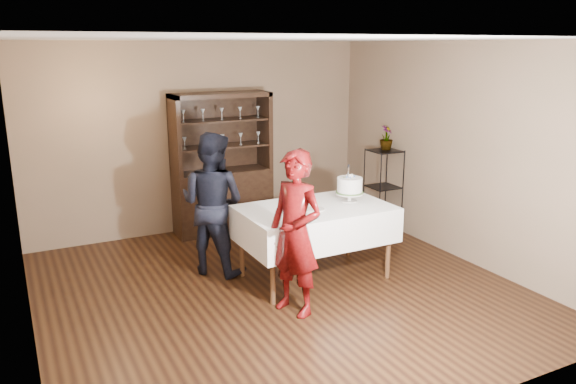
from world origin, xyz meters
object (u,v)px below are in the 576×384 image
at_px(china_hutch, 222,186).
at_px(plant_etagere, 383,187).
at_px(cake_table, 315,224).
at_px(woman, 295,233).
at_px(man, 212,203).
at_px(cake, 350,186).
at_px(potted_plant, 386,138).

xyz_separation_m(china_hutch, plant_etagere, (2.08, -1.05, -0.01)).
xyz_separation_m(china_hutch, cake_table, (0.33, -2.12, -0.01)).
bearing_deg(woman, man, 172.00).
height_order(china_hutch, cake_table, china_hutch).
bearing_deg(cake_table, man, 144.01).
relative_size(man, cake, 3.72).
relative_size(plant_etagere, cake, 2.65).
bearing_deg(cake_table, potted_plant, 31.60).
distance_m(plant_etagere, woman, 2.94).
relative_size(woman, potted_plant, 4.85).
height_order(cake_table, cake, cake).
distance_m(cake_table, cake, 0.61).
distance_m(plant_etagere, cake_table, 2.05).
bearing_deg(potted_plant, cake, -140.63).
bearing_deg(cake, cake_table, -177.42).
bearing_deg(china_hutch, cake_table, -81.17).
xyz_separation_m(man, potted_plant, (2.77, 0.39, 0.52)).
bearing_deg(cake_table, china_hutch, 98.83).
distance_m(china_hutch, woman, 2.81).
relative_size(cake, potted_plant, 1.31).
xyz_separation_m(cake_table, woman, (-0.61, -0.67, 0.18)).
relative_size(china_hutch, plant_etagere, 1.67).
height_order(plant_etagere, woman, woman).
xyz_separation_m(cake, potted_plant, (1.32, 1.08, 0.32)).
distance_m(cake_table, potted_plant, 2.22).
bearing_deg(china_hutch, plant_etagere, -26.83).
distance_m(cake_table, man, 1.23).
xyz_separation_m(plant_etagere, woman, (-2.36, -1.74, 0.19)).
bearing_deg(china_hutch, potted_plant, -25.71).
height_order(man, potted_plant, man).
relative_size(cake_table, cake, 3.78).
height_order(plant_etagere, potted_plant, potted_plant).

